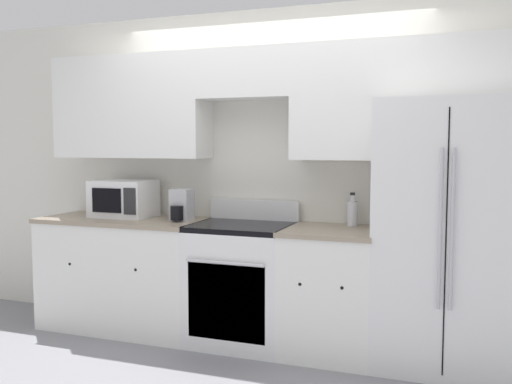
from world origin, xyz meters
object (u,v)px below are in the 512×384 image
(refrigerator, at_px, (448,234))
(bottle, at_px, (352,212))
(oven_range, at_px, (241,283))
(microwave, at_px, (124,199))

(refrigerator, bearing_deg, bottle, 167.42)
(oven_range, distance_m, bottle, 1.01)
(oven_range, distance_m, microwave, 1.26)
(microwave, relative_size, bottle, 1.99)
(refrigerator, distance_m, microwave, 2.59)
(refrigerator, bearing_deg, oven_range, -177.15)
(refrigerator, height_order, bottle, refrigerator)
(oven_range, bearing_deg, microwave, 175.92)
(bottle, bearing_deg, refrigerator, -12.58)
(oven_range, relative_size, bottle, 4.37)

